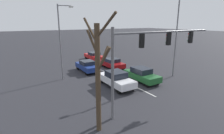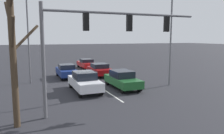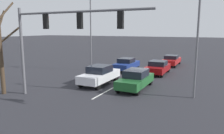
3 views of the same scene
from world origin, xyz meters
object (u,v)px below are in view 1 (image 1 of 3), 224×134
(car_darkgreen_leftlane_front, at_px, (142,74))
(car_red_leftlane_third, at_px, (94,56))
(street_lamp_right_shoulder, at_px, (61,38))
(traffic_signal_gantry, at_px, (151,48))
(street_lamp_left_shoulder, at_px, (175,32))
(car_maroon_leftlane_second, at_px, (112,63))
(car_navy_midlane_second, at_px, (87,66))
(bare_tree_near, at_px, (98,73))
(car_white_midlane_front, at_px, (116,79))

(car_darkgreen_leftlane_front, bearing_deg, car_red_leftlane_third, -91.45)
(car_darkgreen_leftlane_front, distance_m, street_lamp_right_shoulder, 9.66)
(traffic_signal_gantry, relative_size, street_lamp_right_shoulder, 1.17)
(traffic_signal_gantry, distance_m, street_lamp_right_shoulder, 10.73)
(street_lamp_left_shoulder, bearing_deg, car_maroon_leftlane_second, -59.76)
(car_darkgreen_leftlane_front, distance_m, car_navy_midlane_second, 7.64)
(car_red_leftlane_third, height_order, bare_tree_near, bare_tree_near)
(car_navy_midlane_second, xyz_separation_m, traffic_signal_gantry, (0.04, 11.68, 3.82))
(car_darkgreen_leftlane_front, bearing_deg, bare_tree_near, 34.47)
(car_white_midlane_front, relative_size, bare_tree_near, 0.67)
(car_darkgreen_leftlane_front, relative_size, bare_tree_near, 0.64)
(car_red_leftlane_third, relative_size, traffic_signal_gantry, 0.48)
(street_lamp_left_shoulder, bearing_deg, car_navy_midlane_second, -43.19)
(car_white_midlane_front, relative_size, car_red_leftlane_third, 0.99)
(car_white_midlane_front, distance_m, traffic_signal_gantry, 6.24)
(car_red_leftlane_third, distance_m, street_lamp_right_shoulder, 11.33)
(car_darkgreen_leftlane_front, bearing_deg, car_navy_midlane_second, -62.23)
(car_maroon_leftlane_second, relative_size, car_red_leftlane_third, 0.90)
(traffic_signal_gantry, distance_m, bare_tree_near, 4.69)
(car_navy_midlane_second, distance_m, street_lamp_right_shoulder, 5.53)
(street_lamp_right_shoulder, height_order, bare_tree_near, street_lamp_right_shoulder)
(car_darkgreen_leftlane_front, bearing_deg, traffic_signal_gantry, 53.75)
(car_navy_midlane_second, xyz_separation_m, street_lamp_right_shoulder, (3.55, 1.54, 3.95))
(traffic_signal_gantry, height_order, street_lamp_right_shoulder, street_lamp_right_shoulder)
(traffic_signal_gantry, bearing_deg, street_lamp_right_shoulder, -70.92)
(car_darkgreen_leftlane_front, relative_size, street_lamp_left_shoulder, 0.48)
(car_red_leftlane_third, distance_m, bare_tree_near, 20.45)
(traffic_signal_gantry, bearing_deg, bare_tree_near, 8.51)
(car_darkgreen_leftlane_front, relative_size, traffic_signal_gantry, 0.46)
(car_maroon_leftlane_second, distance_m, car_red_leftlane_third, 6.30)
(car_navy_midlane_second, bearing_deg, street_lamp_left_shoulder, 136.81)
(car_navy_midlane_second, bearing_deg, bare_tree_near, 69.62)
(car_maroon_leftlane_second, height_order, traffic_signal_gantry, traffic_signal_gantry)
(bare_tree_near, bearing_deg, car_navy_midlane_second, -110.38)
(car_darkgreen_leftlane_front, bearing_deg, street_lamp_right_shoulder, -36.28)
(car_red_leftlane_third, bearing_deg, street_lamp_right_shoulder, 45.48)
(car_red_leftlane_third, bearing_deg, traffic_signal_gantry, 77.48)
(bare_tree_near, bearing_deg, street_lamp_right_shoulder, -95.49)
(car_maroon_leftlane_second, height_order, street_lamp_left_shoulder, street_lamp_left_shoulder)
(car_darkgreen_leftlane_front, height_order, traffic_signal_gantry, traffic_signal_gantry)
(car_navy_midlane_second, relative_size, bare_tree_near, 0.61)
(car_maroon_leftlane_second, xyz_separation_m, bare_tree_near, (8.29, 12.08, 2.92))
(car_navy_midlane_second, bearing_deg, traffic_signal_gantry, 89.78)
(car_navy_midlane_second, bearing_deg, street_lamp_right_shoulder, 23.47)
(car_darkgreen_leftlane_front, bearing_deg, street_lamp_left_shoulder, 172.27)
(car_white_midlane_front, height_order, car_navy_midlane_second, car_white_midlane_front)
(car_navy_midlane_second, relative_size, street_lamp_left_shoulder, 0.46)
(car_red_leftlane_third, bearing_deg, car_darkgreen_leftlane_front, 88.55)
(car_white_midlane_front, height_order, car_red_leftlane_third, car_white_midlane_front)
(street_lamp_left_shoulder, bearing_deg, car_darkgreen_leftlane_front, -7.73)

